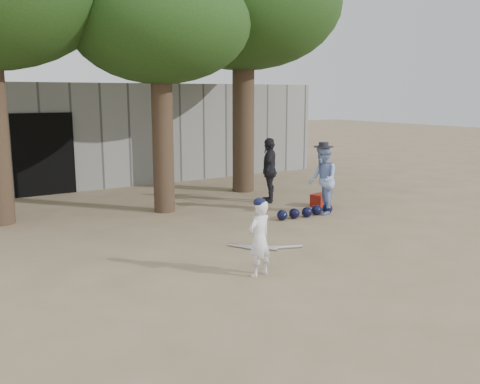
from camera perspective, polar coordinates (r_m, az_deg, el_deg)
ground at (r=8.76m, az=0.31°, el=-7.52°), size 70.00×70.00×0.00m
boy_player at (r=7.99m, az=2.09°, el=-4.97°), size 0.47×0.36×1.16m
spectator_blue at (r=12.21m, az=8.80°, el=1.29°), size 0.89×0.95×1.56m
spectator_dark at (r=13.39m, az=3.16°, el=2.33°), size 0.94×0.97×1.62m
red_bag at (r=13.12m, az=8.55°, el=-0.87°), size 0.48×0.41×0.30m
back_building at (r=17.91m, az=-18.42°, el=6.09°), size 16.00×5.24×3.00m
helmet_row at (r=11.96m, az=7.03°, el=-2.11°), size 1.51×0.30×0.23m
bat_pile at (r=9.49m, az=2.63°, el=-5.92°), size 1.07×0.84×0.06m
tree_row at (r=13.24m, az=-9.58°, el=18.94°), size 11.40×5.80×6.69m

